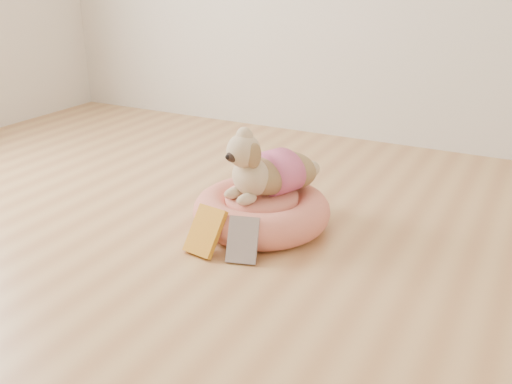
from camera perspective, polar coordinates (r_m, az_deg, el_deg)
The scene contains 5 objects.
floor at distance 2.01m, azimuth -17.98°, elevation -10.44°, with size 4.50×4.50×0.00m, color #B77F4C.
pet_bed at distance 2.39m, azimuth 0.56°, elevation -1.90°, with size 0.58×0.58×0.15m.
dog at distance 2.32m, azimuth 1.15°, elevation 3.42°, with size 0.29×0.42×0.31m, color brown, non-canonical shape.
book_yellow at distance 2.19m, azimuth -5.10°, elevation -3.93°, with size 0.13×0.02×0.19m, color yellow.
book_white at distance 2.13m, azimuth -1.33°, elevation -4.81°, with size 0.11×0.02×0.18m, color white.
Camera 1 is at (1.29, -1.14, 1.04)m, focal length 40.00 mm.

